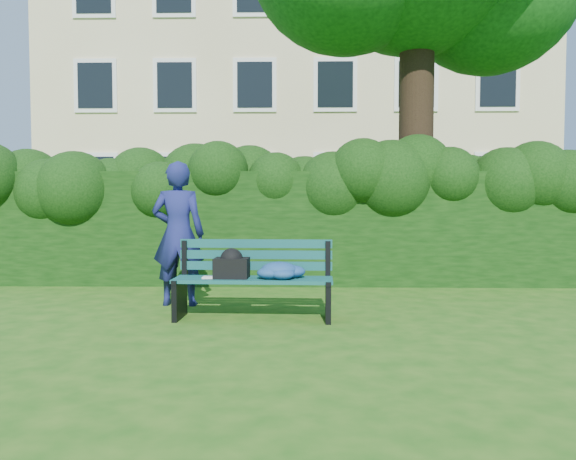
{
  "coord_description": "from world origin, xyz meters",
  "views": [
    {
      "loc": [
        0.17,
        -6.95,
        1.35
      ],
      "look_at": [
        0.0,
        0.6,
        0.95
      ],
      "focal_mm": 35.0,
      "sensor_mm": 36.0,
      "label": 1
    }
  ],
  "objects": [
    {
      "name": "park_bench",
      "position": [
        -0.34,
        -0.61,
        0.5
      ],
      "size": [
        1.81,
        0.62,
        0.89
      ],
      "rotation": [
        0.0,
        0.0,
        -0.04
      ],
      "color": "#0D4344",
      "rests_on": "ground"
    },
    {
      "name": "ground",
      "position": [
        0.0,
        0.0,
        0.0
      ],
      "size": [
        80.0,
        80.0,
        0.0
      ],
      "primitive_type": "plane",
      "color": "#1F5812",
      "rests_on": "ground"
    },
    {
      "name": "man_reading",
      "position": [
        -1.4,
        0.19,
        0.92
      ],
      "size": [
        0.67,
        0.44,
        1.84
      ],
      "primitive_type": "imported",
      "rotation": [
        0.0,
        0.0,
        3.14
      ],
      "color": "navy",
      "rests_on": "ground"
    },
    {
      "name": "apartment_building",
      "position": [
        -0.0,
        13.99,
        6.0
      ],
      "size": [
        16.0,
        8.08,
        12.0
      ],
      "color": "#CCBA89",
      "rests_on": "ground"
    },
    {
      "name": "hedge",
      "position": [
        0.0,
        2.2,
        0.9
      ],
      "size": [
        10.0,
        1.0,
        1.8
      ],
      "color": "black",
      "rests_on": "ground"
    }
  ]
}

